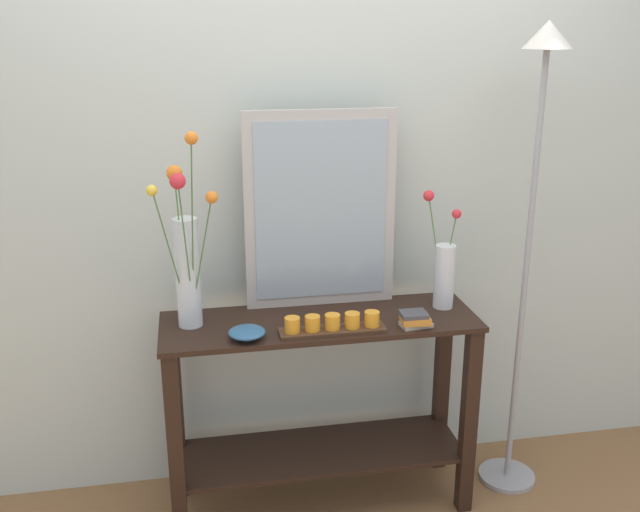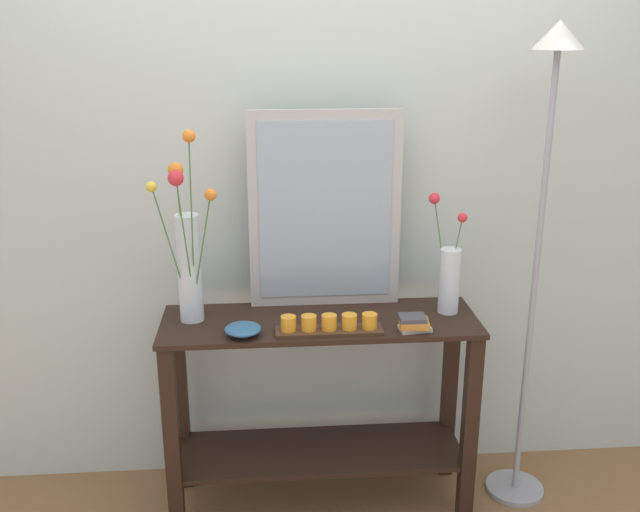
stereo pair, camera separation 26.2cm
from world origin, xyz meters
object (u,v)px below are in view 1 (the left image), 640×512
at_px(vase_right, 444,271).
at_px(decorative_bowl, 247,332).
at_px(floor_lamp, 533,190).
at_px(tall_vase_left, 187,260).
at_px(book_stack, 415,319).
at_px(mirror_leaning, 321,210).
at_px(candle_tray, 332,325).
at_px(console_table, 320,394).

bearing_deg(vase_right, decorative_bowl, -168.42).
bearing_deg(floor_lamp, decorative_bowl, -173.69).
xyz_separation_m(tall_vase_left, book_stack, (0.82, -0.15, -0.23)).
relative_size(tall_vase_left, vase_right, 1.58).
relative_size(vase_right, book_stack, 3.85).
height_order(book_stack, floor_lamp, floor_lamp).
bearing_deg(vase_right, book_stack, -134.83).
distance_m(mirror_leaning, tall_vase_left, 0.55).
bearing_deg(vase_right, tall_vase_left, -179.18).
bearing_deg(decorative_bowl, vase_right, 11.58).
bearing_deg(vase_right, floor_lamp, -6.69).
bearing_deg(candle_tray, floor_lamp, 8.53).
bearing_deg(decorative_bowl, candle_tray, 0.51).
bearing_deg(console_table, mirror_leaning, 78.66).
relative_size(mirror_leaning, book_stack, 6.39).
distance_m(tall_vase_left, decorative_bowl, 0.34).
height_order(mirror_leaning, book_stack, mirror_leaning).
relative_size(console_table, mirror_leaning, 1.56).
xyz_separation_m(vase_right, floor_lamp, (0.33, -0.04, 0.32)).
height_order(console_table, candle_tray, candle_tray).
relative_size(candle_tray, book_stack, 3.24).
bearing_deg(console_table, vase_right, 4.45).
xyz_separation_m(console_table, floor_lamp, (0.83, 0.00, 0.78)).
distance_m(console_table, book_stack, 0.50).
height_order(tall_vase_left, vase_right, tall_vase_left).
bearing_deg(candle_tray, decorative_bowl, -179.49).
height_order(tall_vase_left, decorative_bowl, tall_vase_left).
xyz_separation_m(candle_tray, decorative_bowl, (-0.31, -0.00, -0.00)).
relative_size(candle_tray, decorative_bowl, 2.95).
bearing_deg(book_stack, mirror_leaning, 136.08).
bearing_deg(mirror_leaning, candle_tray, -91.77).
distance_m(mirror_leaning, vase_right, 0.54).
relative_size(tall_vase_left, floor_lamp, 0.39).
distance_m(decorative_bowl, book_stack, 0.62).
bearing_deg(console_table, book_stack, -21.10).
bearing_deg(mirror_leaning, tall_vase_left, -165.17).
distance_m(tall_vase_left, candle_tray, 0.58).
bearing_deg(floor_lamp, book_stack, -165.28).
xyz_separation_m(tall_vase_left, floor_lamp, (1.31, -0.02, 0.21)).
distance_m(console_table, tall_vase_left, 0.75).
height_order(mirror_leaning, floor_lamp, floor_lamp).
relative_size(console_table, vase_right, 2.59).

